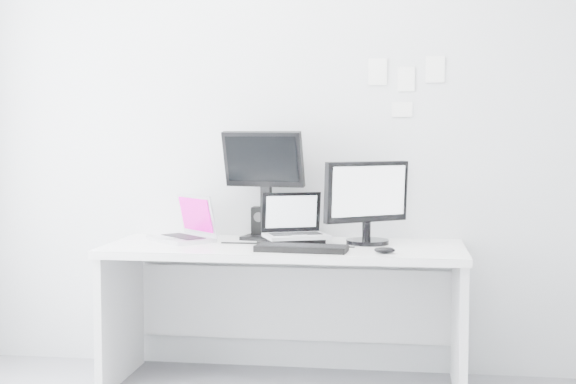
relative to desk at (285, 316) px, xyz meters
name	(u,v)px	position (x,y,z in m)	size (l,w,h in m)	color
back_wall	(294,123)	(0.00, 0.35, 0.99)	(3.60, 3.60, 0.00)	silver
desk	(285,316)	(0.00, 0.00, 0.00)	(1.80, 0.70, 0.73)	white
macbook	(181,217)	(-0.56, 0.08, 0.49)	(0.34, 0.25, 0.25)	silver
speaker	(260,222)	(-0.17, 0.26, 0.45)	(0.08, 0.08, 0.17)	black
dell_laptop	(296,217)	(0.05, 0.09, 0.50)	(0.32, 0.25, 0.26)	#B3B5BA
rear_monitor	(264,184)	(-0.14, 0.20, 0.66)	(0.44, 0.16, 0.59)	black
samsung_monitor	(368,201)	(0.41, 0.10, 0.58)	(0.48, 0.22, 0.44)	black
keyboard	(302,248)	(0.11, -0.21, 0.38)	(0.44, 0.16, 0.03)	black
mouse	(385,250)	(0.51, -0.22, 0.38)	(0.10, 0.06, 0.03)	black
wall_note_0	(378,72)	(0.45, 0.34, 1.26)	(0.10, 0.00, 0.14)	white
wall_note_1	(406,79)	(0.60, 0.34, 1.22)	(0.09, 0.00, 0.13)	white
wall_note_2	(435,69)	(0.75, 0.34, 1.26)	(0.10, 0.00, 0.14)	white
wall_note_3	(402,109)	(0.58, 0.34, 1.05)	(0.11, 0.00, 0.08)	white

